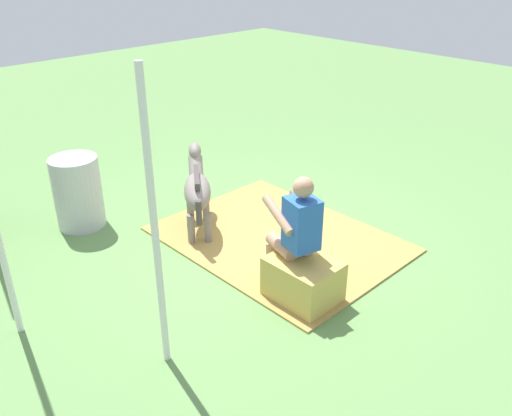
# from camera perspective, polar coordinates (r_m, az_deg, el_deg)

# --- Properties ---
(ground_plane) EXTENTS (24.00, 24.00, 0.00)m
(ground_plane) POSITION_cam_1_polar(r_m,az_deg,el_deg) (6.45, 0.20, -3.94)
(ground_plane) COLOR #608C4C
(hay_patch) EXTENTS (2.79, 2.12, 0.02)m
(hay_patch) POSITION_cam_1_polar(r_m,az_deg,el_deg) (6.55, 2.41, -3.30)
(hay_patch) COLOR #AD8C47
(hay_patch) RESTS_ON ground
(hay_bale) EXTENTS (0.68, 0.54, 0.45)m
(hay_bale) POSITION_cam_1_polar(r_m,az_deg,el_deg) (5.45, 5.01, -7.61)
(hay_bale) COLOR tan
(hay_bale) RESTS_ON ground
(person_seated) EXTENTS (0.71, 0.53, 1.33)m
(person_seated) POSITION_cam_1_polar(r_m,az_deg,el_deg) (5.30, 4.16, -2.28)
(person_seated) COLOR tan
(person_seated) RESTS_ON ground
(pony_standing) EXTENTS (1.15, 0.95, 0.92)m
(pony_standing) POSITION_cam_1_polar(r_m,az_deg,el_deg) (6.59, -6.25, 2.07)
(pony_standing) COLOR slate
(pony_standing) RESTS_ON ground
(water_barrel) EXTENTS (0.59, 0.59, 0.91)m
(water_barrel) POSITION_cam_1_polar(r_m,az_deg,el_deg) (7.04, -18.37, 1.58)
(water_barrel) COLOR #B2B2B7
(water_barrel) RESTS_ON ground
(tent_pole_left) EXTENTS (0.06, 0.06, 2.57)m
(tent_pole_left) POSITION_cam_1_polar(r_m,az_deg,el_deg) (4.20, -10.68, -2.34)
(tent_pole_left) COLOR silver
(tent_pole_left) RESTS_ON ground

